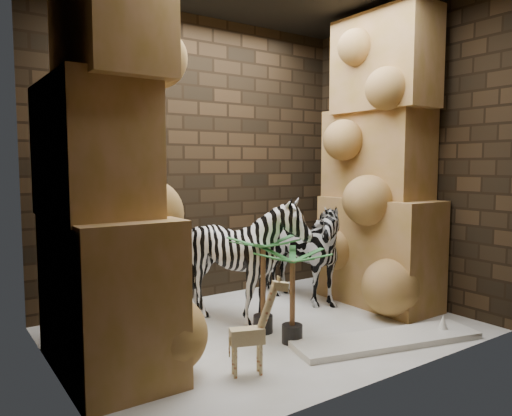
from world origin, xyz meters
TOP-DOWN VIEW (x-y plane):
  - floor at (0.00, 0.00)m, footprint 3.50×3.50m
  - wall_back at (0.00, 1.25)m, footprint 3.50×0.00m
  - wall_front at (0.00, -1.25)m, footprint 3.50×0.00m
  - wall_left at (-1.75, 0.00)m, footprint 0.00×3.00m
  - wall_right at (1.75, 0.00)m, footprint 0.00×3.00m
  - rock_pillar_left at (-1.40, 0.00)m, footprint 0.68×1.30m
  - rock_pillar_right at (1.42, 0.00)m, footprint 0.58×1.25m
  - zebra_right at (0.74, 0.51)m, footprint 0.75×1.14m
  - zebra_left at (-0.07, 0.28)m, footprint 1.28×1.42m
  - giraffe_toy at (-0.65, -0.66)m, footprint 0.38×0.23m
  - palm_front at (-0.07, -0.04)m, footprint 0.36×0.36m
  - palm_back at (-0.02, -0.37)m, footprint 0.36×0.36m
  - surfboard at (0.62, -0.82)m, footprint 1.64×0.78m

SIDE VIEW (x-z plane):
  - floor at x=0.00m, z-range 0.00..0.00m
  - surfboard at x=0.62m, z-range 0.00..0.05m
  - giraffe_toy at x=-0.65m, z-range 0.00..0.70m
  - palm_back at x=-0.02m, z-range 0.00..0.78m
  - palm_front at x=-0.07m, z-range 0.00..0.85m
  - zebra_left at x=-0.07m, z-range 0.00..1.06m
  - zebra_right at x=0.74m, z-range 0.00..1.25m
  - wall_back at x=0.00m, z-range -0.25..3.25m
  - wall_front at x=0.00m, z-range -0.25..3.25m
  - wall_left at x=-1.75m, z-range 0.00..3.00m
  - wall_right at x=1.75m, z-range 0.00..3.00m
  - rock_pillar_left at x=-1.40m, z-range 0.00..3.00m
  - rock_pillar_right at x=1.42m, z-range 0.00..3.00m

